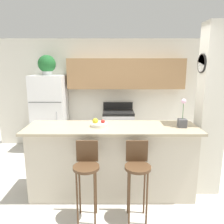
# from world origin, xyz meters

# --- Properties ---
(ground_plane) EXTENTS (14.00, 14.00, 0.00)m
(ground_plane) POSITION_xyz_m (0.00, 0.00, 0.00)
(ground_plane) COLOR beige
(wall_back) EXTENTS (5.60, 0.38, 2.55)m
(wall_back) POSITION_xyz_m (0.13, 2.11, 1.47)
(wall_back) COLOR silver
(wall_back) RESTS_ON ground_plane
(pillar_right) EXTENTS (0.38, 0.32, 2.55)m
(pillar_right) POSITION_xyz_m (1.47, 0.11, 1.28)
(pillar_right) COLOR silver
(pillar_right) RESTS_ON ground_plane
(counter_bar) EXTENTS (2.52, 0.72, 1.07)m
(counter_bar) POSITION_xyz_m (0.00, 0.00, 0.54)
(counter_bar) COLOR beige
(counter_bar) RESTS_ON ground_plane
(refrigerator) EXTENTS (0.74, 0.65, 1.73)m
(refrigerator) POSITION_xyz_m (-1.43, 1.81, 0.86)
(refrigerator) COLOR white
(refrigerator) RESTS_ON ground_plane
(stove_range) EXTENTS (0.71, 0.59, 1.07)m
(stove_range) POSITION_xyz_m (0.14, 1.85, 0.46)
(stove_range) COLOR silver
(stove_range) RESTS_ON ground_plane
(bar_stool_left) EXTENTS (0.33, 0.33, 1.02)m
(bar_stool_left) POSITION_xyz_m (-0.32, -0.56, 0.68)
(bar_stool_left) COLOR #4C331E
(bar_stool_left) RESTS_ON ground_plane
(bar_stool_right) EXTENTS (0.33, 0.33, 1.02)m
(bar_stool_right) POSITION_xyz_m (0.32, -0.56, 0.68)
(bar_stool_right) COLOR #4C331E
(bar_stool_right) RESTS_ON ground_plane
(potted_plant_on_fridge) EXTENTS (0.39, 0.39, 0.44)m
(potted_plant_on_fridge) POSITION_xyz_m (-1.43, 1.82, 1.96)
(potted_plant_on_fridge) COLOR silver
(potted_plant_on_fridge) RESTS_ON refrigerator
(orchid_vase) EXTENTS (0.11, 0.11, 0.42)m
(orchid_vase) POSITION_xyz_m (1.02, -0.03, 1.19)
(orchid_vase) COLOR #4C4C51
(orchid_vase) RESTS_ON counter_bar
(fruit_bowl) EXTENTS (0.25, 0.25, 0.12)m
(fruit_bowl) POSITION_xyz_m (-0.20, 0.02, 1.11)
(fruit_bowl) COLOR silver
(fruit_bowl) RESTS_ON counter_bar
(trash_bin) EXTENTS (0.28, 0.28, 0.38)m
(trash_bin) POSITION_xyz_m (-0.84, 1.60, 0.19)
(trash_bin) COLOR black
(trash_bin) RESTS_ON ground_plane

